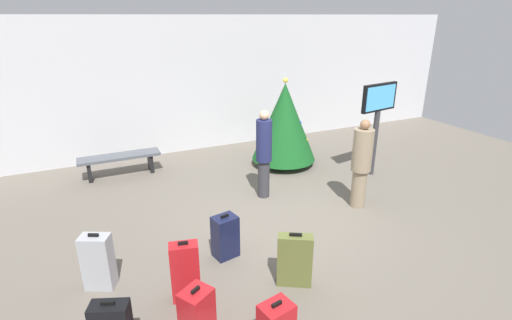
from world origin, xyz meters
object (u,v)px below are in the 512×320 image
Objects in this scene: traveller_0 at (264,152)px; suitcase_6 at (185,272)px; suitcase_2 at (295,260)px; waiting_bench at (120,160)px; holiday_tree at (284,122)px; suitcase_4 at (98,262)px; flight_info_kiosk at (378,111)px; traveller_1 at (361,162)px; suitcase_5 at (225,237)px; suitcase_0 at (197,315)px.

suitcase_6 is (-2.16, -2.21, -0.53)m from traveller_0.
waiting_bench is at bearing 108.84° from suitcase_2.
suitcase_6 is at bearing -134.27° from traveller_0.
traveller_0 is 3.14m from suitcase_6.
holiday_tree is 5.23m from suitcase_4.
holiday_tree is 2.07m from flight_info_kiosk.
suitcase_6 reaches higher than waiting_bench.
traveller_0 is at bearing 72.80° from suitcase_2.
holiday_tree reaches higher than suitcase_6.
traveller_0 reaches higher than traveller_1.
flight_info_kiosk is at bearing 36.07° from suitcase_2.
suitcase_5 is (-1.39, -1.57, -0.60)m from traveller_0.
suitcase_2 is 1.15m from suitcase_5.
suitcase_2 reaches higher than waiting_bench.
flight_info_kiosk is 5.82m from suitcase_0.
traveller_0 is 3.70m from suitcase_0.
holiday_tree is 2.68× the size of suitcase_2.
suitcase_6 reaches higher than suitcase_4.
flight_info_kiosk is 3.02× the size of suitcase_0.
waiting_bench is at bearing 105.17° from suitcase_5.
suitcase_0 is at bearing -128.62° from holiday_tree.
suitcase_2 is 0.93× the size of suitcase_6.
suitcase_2 is (1.43, 0.36, 0.05)m from suitcase_0.
holiday_tree is 1.81m from traveller_0.
suitcase_0 is at bearing -121.72° from suitcase_5.
suitcase_5 is at bearing -159.07° from flight_info_kiosk.
suitcase_0 is at bearing -165.87° from suitcase_2.
suitcase_6 reaches higher than suitcase_5.
traveller_1 is 2.43× the size of suitcase_5.
suitcase_4 is 1.19m from suitcase_6.
suitcase_5 is 0.83× the size of suitcase_6.
holiday_tree reaches higher than waiting_bench.
holiday_tree reaches higher than suitcase_4.
waiting_bench is at bearing 136.85° from traveller_0.
holiday_tree is 2.50× the size of suitcase_6.
holiday_tree reaches higher than suitcase_0.
suitcase_2 is at bearing -13.53° from suitcase_6.
suitcase_5 is at bearing -131.39° from holiday_tree.
suitcase_6 is (0.28, -4.50, 0.03)m from waiting_bench.
holiday_tree is 3.01× the size of suitcase_5.
suitcase_5 is at bearing -74.83° from waiting_bench.
suitcase_2 is at bearing -58.34° from suitcase_5.
suitcase_2 is (-1.98, -3.90, -0.68)m from holiday_tree.
suitcase_4 is at bearing 144.44° from suitcase_6.
holiday_tree is 1.02× the size of flight_info_kiosk.
traveller_1 is 2.17× the size of suitcase_2.
suitcase_4 is at bearing -165.37° from flight_info_kiosk.
suitcase_0 is (-2.22, -2.90, -0.61)m from traveller_0.
traveller_0 is (-1.19, -1.36, -0.13)m from holiday_tree.
traveller_0 reaches higher than suitcase_4.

